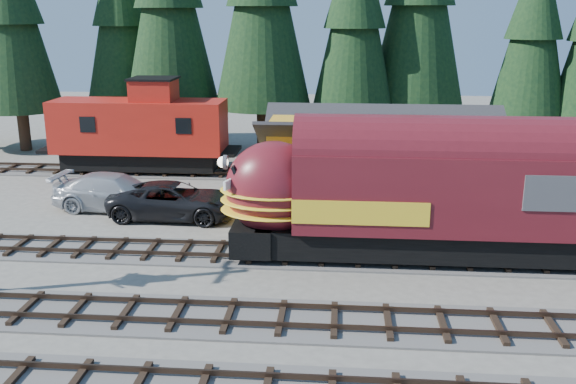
# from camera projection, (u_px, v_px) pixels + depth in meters

# --- Properties ---
(ground) EXTENTS (120.00, 120.00, 0.00)m
(ground) POSITION_uv_depth(u_px,v_px,m) (401.00, 300.00, 23.38)
(ground) COLOR #6B665B
(ground) RESTS_ON ground
(track_spur) EXTENTS (32.00, 3.20, 0.33)m
(track_spur) POSITION_uv_depth(u_px,v_px,m) (221.00, 173.00, 41.43)
(track_spur) COLOR #4C4947
(track_spur) RESTS_ON ground
(depot) EXTENTS (12.80, 7.00, 5.30)m
(depot) POSITION_uv_depth(u_px,v_px,m) (386.00, 158.00, 32.64)
(depot) COLOR #C3851B
(depot) RESTS_ON ground
(conifer_backdrop) EXTENTS (80.18, 22.80, 17.09)m
(conifer_backdrop) POSITION_uv_depth(u_px,v_px,m) (432.00, 7.00, 43.32)
(conifer_backdrop) COLOR black
(conifer_backdrop) RESTS_ON ground
(locomotive) EXTENTS (17.26, 3.43, 4.69)m
(locomotive) POSITION_uv_depth(u_px,v_px,m) (421.00, 199.00, 26.39)
(locomotive) COLOR black
(locomotive) RESTS_ON ground
(caboose) EXTENTS (10.99, 3.19, 5.71)m
(caboose) POSITION_uv_depth(u_px,v_px,m) (140.00, 130.00, 41.10)
(caboose) COLOR black
(caboose) RESTS_ON ground
(pickup_truck_a) EXTENTS (6.63, 3.18, 1.82)m
(pickup_truck_a) POSITION_uv_depth(u_px,v_px,m) (174.00, 201.00, 32.48)
(pickup_truck_a) COLOR black
(pickup_truck_a) RESTS_ON ground
(pickup_truck_b) EXTENTS (6.76, 3.17, 1.91)m
(pickup_truck_b) POSITION_uv_depth(u_px,v_px,m) (116.00, 192.00, 33.79)
(pickup_truck_b) COLOR #B5B8BD
(pickup_truck_b) RESTS_ON ground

